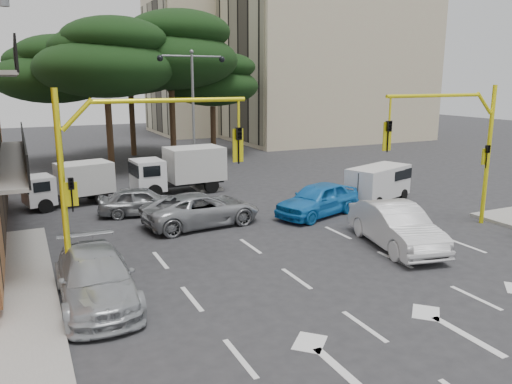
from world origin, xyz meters
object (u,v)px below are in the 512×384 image
(car_silver_cross_a, at_px, (202,209))
(car_blue_compact, at_px, (318,199))
(car_silver_wagon, at_px, (96,278))
(box_truck_b, at_px, (179,171))
(signal_mast_right, at_px, (459,137))
(street_lamp_center, at_px, (193,93))
(car_white_hatch, at_px, (396,226))
(box_truck_a, at_px, (70,185))
(car_silver_cross_b, at_px, (142,201))
(van_white, at_px, (378,184))
(signal_mast_left, at_px, (125,160))

(car_silver_cross_a, bearing_deg, car_blue_compact, -104.12)
(car_silver_wagon, height_order, box_truck_b, box_truck_b)
(signal_mast_right, height_order, car_blue_compact, signal_mast_right)
(signal_mast_right, relative_size, street_lamp_center, 0.77)
(car_blue_compact, xyz_separation_m, car_silver_cross_a, (-5.41, 0.82, -0.06))
(car_white_hatch, xyz_separation_m, box_truck_a, (-10.47, 12.11, 0.23))
(car_silver_cross_b, relative_size, box_truck_a, 0.92)
(van_white, bearing_deg, signal_mast_left, -88.99)
(signal_mast_right, relative_size, box_truck_b, 1.17)
(signal_mast_left, relative_size, car_silver_wagon, 1.19)
(street_lamp_center, xyz_separation_m, box_truck_b, (-1.71, -2.40, -4.17))
(car_silver_wagon, bearing_deg, car_white_hatch, 1.59)
(signal_mast_right, height_order, street_lamp_center, street_lamp_center)
(car_silver_wagon, distance_m, car_silver_cross_b, 9.42)
(signal_mast_right, xyz_separation_m, box_truck_b, (-8.51, 11.61, -2.63))
(car_blue_compact, bearing_deg, box_truck_b, -168.14)
(street_lamp_center, distance_m, van_white, 12.12)
(car_silver_wagon, bearing_deg, car_blue_compact, 26.90)
(car_silver_cross_a, bearing_deg, car_silver_cross_b, 29.79)
(signal_mast_right, distance_m, car_silver_cross_b, 14.27)
(signal_mast_right, xyz_separation_m, van_white, (0.23, 5.22, -2.95))
(van_white, bearing_deg, box_truck_b, -145.83)
(street_lamp_center, bearing_deg, car_white_hatch, -78.83)
(street_lamp_center, relative_size, car_silver_cross_b, 1.97)
(car_silver_cross_b, relative_size, box_truck_b, 0.77)
(signal_mast_left, bearing_deg, car_silver_cross_b, 74.88)
(signal_mast_left, bearing_deg, signal_mast_right, 0.00)
(car_silver_cross_a, distance_m, box_truck_b, 6.70)
(van_white, bearing_deg, signal_mast_right, -22.15)
(car_blue_compact, height_order, car_silver_cross_a, car_blue_compact)
(car_blue_compact, relative_size, box_truck_b, 0.89)
(car_silver_cross_a, xyz_separation_m, car_silver_cross_b, (-1.98, 2.80, -0.04))
(signal_mast_left, xyz_separation_m, car_white_hatch, (9.75, -0.90, -3.06))
(signal_mast_right, xyz_separation_m, car_white_hatch, (-3.86, -0.90, -3.06))
(car_white_hatch, xyz_separation_m, car_silver_wagon, (-10.94, -0.12, -0.09))
(car_silver_cross_b, bearing_deg, signal_mast_left, 177.33)
(signal_mast_right, bearing_deg, signal_mast_left, 180.00)
(car_white_hatch, relative_size, box_truck_b, 0.97)
(car_white_hatch, distance_m, box_truck_b, 13.35)
(van_white, distance_m, box_truck_b, 10.83)
(car_white_hatch, bearing_deg, box_truck_b, 122.37)
(signal_mast_right, relative_size, car_silver_wagon, 1.19)
(car_silver_cross_a, distance_m, car_silver_cross_b, 3.43)
(box_truck_a, bearing_deg, street_lamp_center, -82.03)
(street_lamp_center, xyz_separation_m, car_silver_cross_a, (-2.72, -9.00, -4.71))
(signal_mast_left, xyz_separation_m, box_truck_a, (-0.72, 11.22, -2.83))
(car_blue_compact, bearing_deg, car_silver_cross_a, -117.48)
(car_silver_cross_a, bearing_deg, car_silver_wagon, 133.30)
(car_silver_cross_b, distance_m, box_truck_b, 4.87)
(car_white_hatch, height_order, car_silver_wagon, car_white_hatch)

